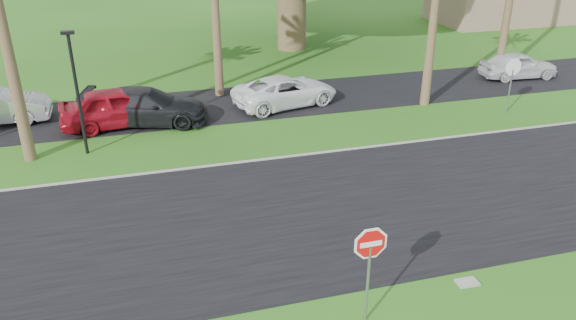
% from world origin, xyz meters
% --- Properties ---
extents(ground, '(120.00, 120.00, 0.00)m').
position_xyz_m(ground, '(0.00, 0.00, 0.00)').
color(ground, '#275816').
rests_on(ground, ground).
extents(road, '(120.00, 8.00, 0.02)m').
position_xyz_m(road, '(0.00, 2.00, 0.01)').
color(road, black).
rests_on(road, ground).
extents(parking_strip, '(120.00, 5.00, 0.02)m').
position_xyz_m(parking_strip, '(0.00, 12.50, 0.01)').
color(parking_strip, black).
rests_on(parking_strip, ground).
extents(curb, '(120.00, 0.12, 0.06)m').
position_xyz_m(curb, '(0.00, 6.05, 0.03)').
color(curb, gray).
rests_on(curb, ground).
extents(stop_sign_near, '(1.05, 0.07, 2.62)m').
position_xyz_m(stop_sign_near, '(0.50, -3.00, 1.77)').
color(stop_sign_near, gray).
rests_on(stop_sign_near, ground).
extents(stop_sign_far, '(1.05, 0.07, 2.62)m').
position_xyz_m(stop_sign_far, '(12.00, 8.00, 1.77)').
color(stop_sign_far, gray).
rests_on(stop_sign_far, ground).
extents(streetlight_right, '(0.45, 0.25, 4.64)m').
position_xyz_m(streetlight_right, '(-6.00, 8.50, 2.65)').
color(streetlight_right, black).
rests_on(streetlight_right, ground).
extents(building_far, '(10.00, 6.00, 3.00)m').
position_xyz_m(building_far, '(24.00, 26.00, 1.50)').
color(building_far, gray).
rests_on(building_far, ground).
extents(car_red, '(5.03, 2.45, 1.65)m').
position_xyz_m(car_red, '(-4.69, 11.08, 0.83)').
color(car_red, '#A30D1C').
rests_on(car_red, ground).
extents(car_dark, '(5.55, 3.30, 1.51)m').
position_xyz_m(car_dark, '(-3.62, 11.04, 0.75)').
color(car_dark, black).
rests_on(car_dark, ground).
extents(car_minivan, '(5.31, 3.37, 1.36)m').
position_xyz_m(car_minivan, '(2.70, 11.65, 0.68)').
color(car_minivan, white).
rests_on(car_minivan, ground).
extents(car_pickup, '(4.16, 1.93, 1.38)m').
position_xyz_m(car_pickup, '(15.80, 12.45, 0.69)').
color(car_pickup, silver).
rests_on(car_pickup, ground).
extents(utility_slab, '(0.56, 0.37, 0.06)m').
position_xyz_m(utility_slab, '(3.51, -2.44, 0.03)').
color(utility_slab, gray).
rests_on(utility_slab, ground).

